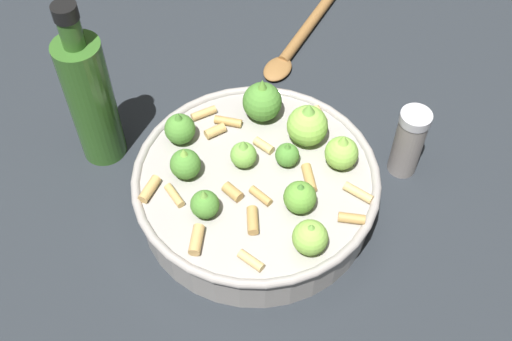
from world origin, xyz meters
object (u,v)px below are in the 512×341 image
object	(u,v)px
olive_oil_bottle	(91,98)
wooden_spoon	(303,34)
cooking_pan	(257,184)
pepper_shaker	(409,142)

from	to	relation	value
olive_oil_bottle	wooden_spoon	bearing A→B (deg)	1.62
wooden_spoon	olive_oil_bottle	bearing A→B (deg)	-178.38
olive_oil_bottle	cooking_pan	bearing A→B (deg)	-60.69
cooking_pan	pepper_shaker	size ratio (longest dim) A/B	2.88
cooking_pan	wooden_spoon	world-z (taller)	cooking_pan
pepper_shaker	olive_oil_bottle	xyz separation A→B (m)	(-0.27, 0.25, 0.04)
cooking_pan	pepper_shaker	bearing A→B (deg)	-21.52
cooking_pan	pepper_shaker	xyz separation A→B (m)	(0.17, -0.07, 0.01)
pepper_shaker	olive_oil_bottle	bearing A→B (deg)	137.70
cooking_pan	olive_oil_bottle	size ratio (longest dim) A/B	1.25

